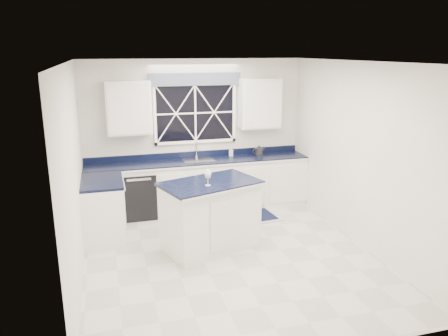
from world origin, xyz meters
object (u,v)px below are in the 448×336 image
object	(u,v)px
kettle	(259,150)
dishwasher	(138,193)
island	(210,215)
soap_bottle	(231,152)
wine_glass	(208,175)
faucet	(197,149)

from	to	relation	value
kettle	dishwasher	bearing A→B (deg)	176.34
island	soap_bottle	world-z (taller)	soap_bottle
dishwasher	wine_glass	size ratio (longest dim) A/B	3.59
island	wine_glass	size ratio (longest dim) A/B	6.83
kettle	soap_bottle	distance (m)	0.53
dishwasher	soap_bottle	distance (m)	1.85
island	dishwasher	bearing A→B (deg)	101.24
soap_bottle	dishwasher	bearing A→B (deg)	-175.08
wine_glass	soap_bottle	distance (m)	2.12
kettle	wine_glass	bearing A→B (deg)	-133.86
dishwasher	faucet	size ratio (longest dim) A/B	2.72
island	soap_bottle	distance (m)	2.00
faucet	dishwasher	bearing A→B (deg)	-169.98
island	kettle	distance (m)	2.24
wine_glass	kettle	bearing A→B (deg)	52.49
dishwasher	wine_glass	distance (m)	2.10
faucet	kettle	bearing A→B (deg)	-4.25
island	kettle	bearing A→B (deg)	32.95
kettle	soap_bottle	world-z (taller)	kettle
dishwasher	island	distance (m)	1.84
dishwasher	faucet	distance (m)	1.31
faucet	kettle	distance (m)	1.18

